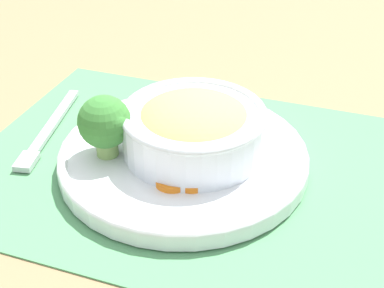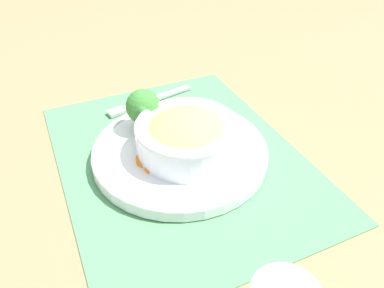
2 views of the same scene
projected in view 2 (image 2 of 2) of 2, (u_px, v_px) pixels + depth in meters
The scene contains 10 objects.
ground_plane at pixel (180, 158), 0.60m from camera, with size 4.00×4.00×0.00m, color #8C704C.
placemat at pixel (180, 157), 0.60m from camera, with size 0.49×0.38×0.00m.
plate at pixel (180, 151), 0.59m from camera, with size 0.28×0.28×0.02m.
bowl at pixel (187, 134), 0.57m from camera, with size 0.16×0.16×0.06m.
broccoli_floret at pixel (143, 107), 0.61m from camera, with size 0.06×0.06×0.07m.
carrot_slice_near at pixel (148, 159), 0.56m from camera, with size 0.04×0.04×0.01m.
carrot_slice_middle at pixel (156, 165), 0.55m from camera, with size 0.04×0.04×0.01m.
carrot_slice_far at pixel (168, 169), 0.55m from camera, with size 0.04×0.04×0.01m.
carrot_slice_extra at pixel (181, 170), 0.54m from camera, with size 0.04×0.04×0.01m.
fork at pixel (143, 103), 0.73m from camera, with size 0.04×0.18×0.01m.
Camera 2 is at (-0.43, 0.19, 0.38)m, focal length 35.00 mm.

